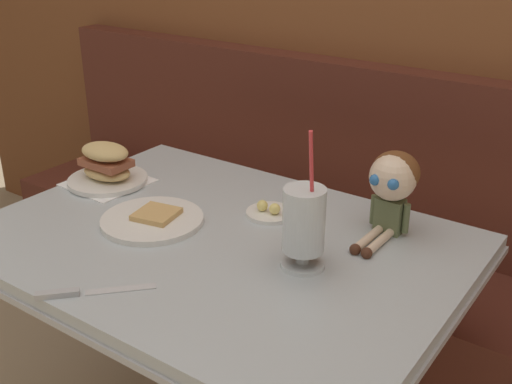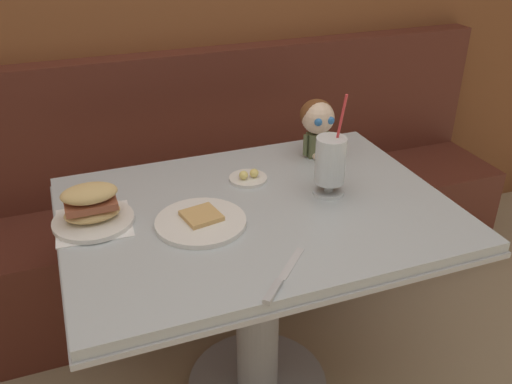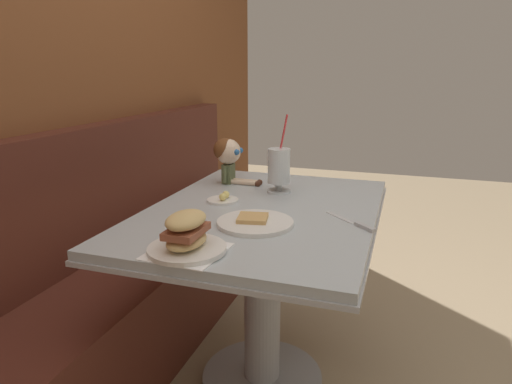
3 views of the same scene
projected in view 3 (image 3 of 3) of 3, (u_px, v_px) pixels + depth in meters
wood_panel_wall at (53, 76)px, 1.80m from camera, size 4.40×0.08×2.40m
booth_bench at (123, 286)px, 1.96m from camera, size 2.60×0.48×1.00m
diner_table at (263, 258)px, 1.71m from camera, size 1.11×0.81×0.74m
toast_plate at (255, 222)px, 1.48m from camera, size 0.25×0.25×0.03m
milkshake_glass at (279, 168)px, 1.84m from camera, size 0.10×0.10×0.31m
sandwich_plate at (187, 236)px, 1.25m from camera, size 0.22×0.22×0.12m
butter_saucer at (223, 199)px, 1.73m from camera, size 0.12×0.12×0.04m
butter_knife at (358, 224)px, 1.47m from camera, size 0.18×0.18×0.01m
seated_doll at (228, 154)px, 1.98m from camera, size 0.11×0.22×0.20m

